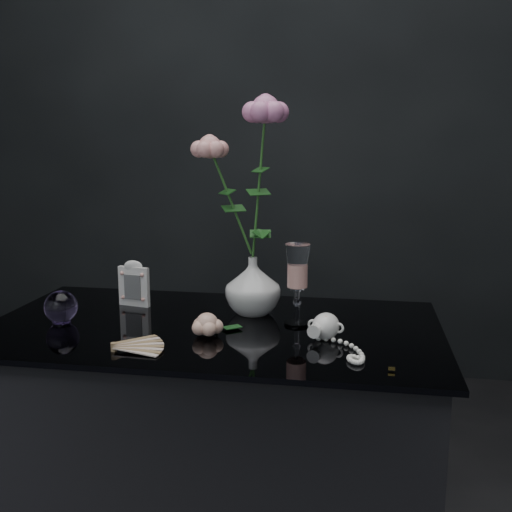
% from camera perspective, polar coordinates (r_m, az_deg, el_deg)
% --- Properties ---
extents(table, '(1.05, 0.58, 0.76)m').
position_cam_1_polar(table, '(1.56, -3.97, -19.99)').
color(table, black).
rests_on(table, ground).
extents(vase, '(0.16, 0.16, 0.14)m').
position_cam_1_polar(vase, '(1.47, -0.30, -2.86)').
color(vase, white).
rests_on(vase, table).
extents(wine_glass, '(0.07, 0.07, 0.19)m').
position_cam_1_polar(wine_glass, '(1.38, 3.96, -2.76)').
color(wine_glass, white).
rests_on(wine_glass, table).
extents(picture_frame, '(0.10, 0.08, 0.12)m').
position_cam_1_polar(picture_frame, '(1.58, -11.55, -2.56)').
color(picture_frame, silver).
rests_on(picture_frame, table).
extents(paperweight, '(0.09, 0.09, 0.08)m').
position_cam_1_polar(paperweight, '(1.48, -18.09, -4.62)').
color(paperweight, '#A27FCE').
rests_on(paperweight, table).
extents(paper_fan, '(0.23, 0.20, 0.02)m').
position_cam_1_polar(paper_fan, '(1.27, -13.40, -8.35)').
color(paper_fan, beige).
rests_on(paper_fan, table).
extents(loose_rose, '(0.14, 0.17, 0.05)m').
position_cam_1_polar(loose_rose, '(1.32, -4.69, -6.51)').
color(loose_rose, '#EEB49A').
rests_on(loose_rose, table).
extents(pearl_jar, '(0.25, 0.25, 0.06)m').
position_cam_1_polar(pearl_jar, '(1.31, 6.66, -6.55)').
color(pearl_jar, white).
rests_on(pearl_jar, table).
extents(roses, '(0.21, 0.12, 0.44)m').
position_cam_1_polar(roses, '(1.44, -0.99, 7.58)').
color(roses, pink).
rests_on(roses, vase).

